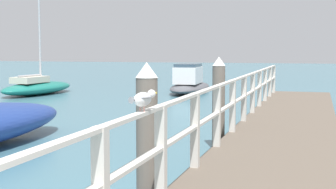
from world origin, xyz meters
name	(u,v)px	position (x,y,z in m)	size (l,w,h in m)	color
pier_deck	(285,138)	(0.00, 9.99, 0.23)	(2.27, 19.98, 0.47)	brown
pier_railing	(239,96)	(-1.06, 9.99, 1.15)	(0.12, 18.50, 1.11)	beige
dock_piling_near	(147,141)	(-1.44, 4.74, 1.04)	(0.29, 0.29, 2.05)	#6B6056
dock_piling_far	(219,103)	(-1.44, 9.56, 1.04)	(0.29, 0.29, 2.05)	#6B6056
seagull_foreground	(143,98)	(-1.05, 3.53, 1.71)	(0.22, 0.47, 0.21)	white
boat_0	(37,87)	(-12.59, 20.27, 0.38)	(2.17, 5.22, 6.34)	#197266
boat_4	(190,83)	(-5.63, 23.35, 0.49)	(2.07, 5.47, 1.49)	#4C4C51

